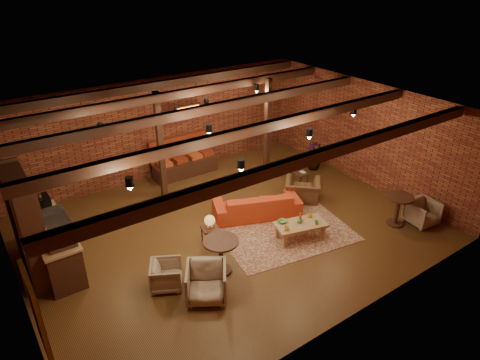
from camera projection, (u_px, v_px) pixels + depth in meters
floor at (229, 229)px, 11.31m from camera, size 10.00×10.00×0.00m
ceiling at (227, 112)px, 9.85m from camera, size 10.00×8.00×0.02m
wall_back at (159, 128)px, 13.51m from camera, size 10.00×0.02×3.20m
wall_front at (350, 256)px, 7.65m from camera, size 10.00×0.02×3.20m
wall_left at (6, 242)px, 8.05m from camera, size 0.02×8.00×3.20m
wall_right at (364, 133)px, 13.11m from camera, size 0.02×8.00×3.20m
ceiling_beams at (227, 117)px, 9.90m from camera, size 9.80×6.40×0.22m
ceiling_pipe at (194, 109)px, 11.18m from camera, size 9.60×0.12×0.12m
post_left at (160, 147)px, 12.18m from camera, size 0.16×0.16×3.20m
post_right at (267, 129)px, 13.46m from camera, size 0.16×0.16×3.20m
service_counter at (52, 236)px, 9.60m from camera, size 0.80×2.50×1.60m
plant_counter at (50, 215)px, 9.60m from camera, size 0.35×0.39×0.30m
shelving_hutch at (28, 225)px, 9.29m from camera, size 0.52×2.00×2.40m
chalkboard_menu at (37, 314)px, 6.40m from camera, size 0.08×0.96×1.46m
banquette at (184, 160)px, 13.98m from camera, size 2.10×0.70×1.00m
service_sign at (188, 109)px, 12.81m from camera, size 0.86×0.06×0.30m
ceiling_spotlights at (227, 126)px, 10.00m from camera, size 6.40×4.40×0.28m
rug at (283, 230)px, 11.23m from camera, size 3.71×3.07×0.01m
sofa at (257, 204)px, 11.76m from camera, size 2.55×1.74×0.69m
coffee_table at (300, 225)px, 10.75m from camera, size 1.40×0.94×0.69m
side_table_lamp at (210, 223)px, 10.40m from camera, size 0.47×0.47×0.83m
round_table_left at (221, 251)px, 9.51m from camera, size 0.80×0.80×0.83m
armchair_a at (166, 274)px, 9.15m from camera, size 0.85×0.87×0.67m
armchair_b at (206, 281)px, 8.82m from camera, size 1.11×1.09×0.85m
armchair_right at (303, 187)px, 12.48m from camera, size 1.17×1.15×0.87m
side_table_book at (301, 174)px, 13.31m from camera, size 0.40×0.40×0.45m
round_table_right at (398, 206)px, 11.25m from camera, size 0.73×0.73×0.86m
armchair_far at (423, 211)px, 11.38m from camera, size 0.78×0.74×0.74m
plant_tall at (317, 131)px, 13.96m from camera, size 1.91×1.91×2.73m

